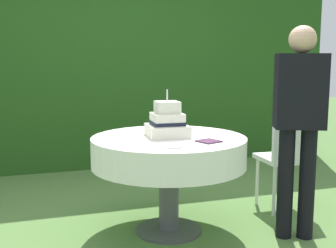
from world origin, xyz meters
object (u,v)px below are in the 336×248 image
serving_plate_near (173,146)px  standing_person (299,118)px  serving_plate_far (155,128)px  cake_table (169,153)px  garden_chair (287,153)px  napkin_stack (209,141)px  wedding_cake (168,123)px

serving_plate_near → standing_person: standing_person is taller
serving_plate_far → serving_plate_near: bearing=-97.4°
cake_table → serving_plate_near: size_ratio=8.07×
serving_plate_far → garden_chair: bearing=-15.3°
napkin_stack → serving_plate_far: bearing=105.7°
cake_table → serving_plate_far: serving_plate_far is taller
serving_plate_far → napkin_stack: bearing=-74.3°
cake_table → serving_plate_far: 0.45m
cake_table → serving_plate_near: 0.41m
napkin_stack → standing_person: (0.67, -0.12, 0.16)m
serving_plate_far → standing_person: bearing=-43.6°
wedding_cake → garden_chair: (1.14, 0.09, -0.33)m
wedding_cake → serving_plate_far: size_ratio=2.50×
serving_plate_near → napkin_stack: bearing=17.4°
serving_plate_far → garden_chair: (1.13, -0.31, -0.23)m
wedding_cake → napkin_stack: bearing=-54.9°
napkin_stack → standing_person: bearing=-10.2°
cake_table → wedding_cake: (-0.00, 0.03, 0.23)m
garden_chair → wedding_cake: bearing=-175.4°
garden_chair → standing_person: 0.70m
cake_table → standing_person: 1.01m
napkin_stack → garden_chair: bearing=23.3°
cake_table → garden_chair: garden_chair is taller
serving_plate_near → cake_table: bearing=76.7°
serving_plate_far → standing_person: size_ratio=0.09×
garden_chair → napkin_stack: bearing=-156.7°
standing_person → cake_table: bearing=155.5°
cake_table → garden_chair: (1.14, 0.12, -0.10)m
napkin_stack → garden_chair: (0.93, 0.40, -0.23)m
cake_table → wedding_cake: 0.23m
serving_plate_far → napkin_stack: size_ratio=1.00×
cake_table → serving_plate_far: (0.02, 0.43, 0.13)m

